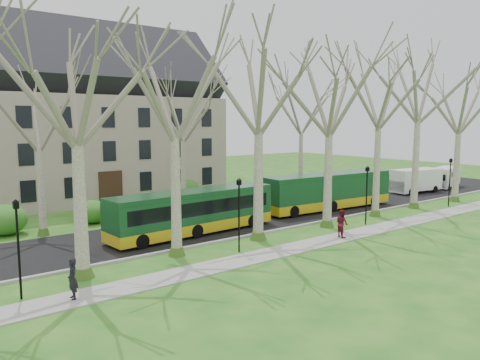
% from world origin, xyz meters
% --- Properties ---
extents(ground, '(120.00, 120.00, 0.00)m').
position_xyz_m(ground, '(0.00, 0.00, 0.00)').
color(ground, '#23601B').
rests_on(ground, ground).
extents(sidewalk, '(70.00, 2.00, 0.06)m').
position_xyz_m(sidewalk, '(0.00, -2.50, 0.03)').
color(sidewalk, gray).
rests_on(sidewalk, ground).
extents(road, '(80.00, 8.00, 0.06)m').
position_xyz_m(road, '(0.00, 5.50, 0.03)').
color(road, black).
rests_on(road, ground).
extents(curb, '(80.00, 0.25, 0.14)m').
position_xyz_m(curb, '(0.00, 1.50, 0.07)').
color(curb, '#A5A39E').
rests_on(curb, ground).
extents(building, '(26.50, 12.20, 16.00)m').
position_xyz_m(building, '(-6.00, 24.00, 8.07)').
color(building, gray).
rests_on(building, ground).
extents(tree_row_verge, '(49.00, 7.00, 14.00)m').
position_xyz_m(tree_row_verge, '(0.00, 0.30, 7.00)').
color(tree_row_verge, gray).
rests_on(tree_row_verge, ground).
extents(tree_row_far, '(33.00, 7.00, 12.00)m').
position_xyz_m(tree_row_far, '(-1.33, 11.00, 6.00)').
color(tree_row_far, gray).
rests_on(tree_row_far, ground).
extents(lamp_row, '(36.22, 0.22, 4.30)m').
position_xyz_m(lamp_row, '(-0.00, -1.00, 2.57)').
color(lamp_row, black).
rests_on(lamp_row, ground).
extents(hedges, '(30.60, 8.60, 2.00)m').
position_xyz_m(hedges, '(-4.67, 14.00, 1.00)').
color(hedges, '#1C631E').
rests_on(hedges, ground).
extents(bus_lead, '(12.34, 3.19, 3.06)m').
position_xyz_m(bus_lead, '(-5.76, 4.33, 1.59)').
color(bus_lead, '#134321').
rests_on(bus_lead, road).
extents(bus_follow, '(13.01, 3.62, 3.21)m').
position_xyz_m(bus_follow, '(8.25, 4.75, 1.67)').
color(bus_follow, '#134321').
rests_on(bus_follow, road).
extents(sedan, '(5.14, 2.43, 1.45)m').
position_xyz_m(sedan, '(15.08, 5.60, 0.78)').
color(sedan, '#A3A3A7').
rests_on(sedan, road).
extents(van_a, '(6.05, 2.98, 2.53)m').
position_xyz_m(van_a, '(22.80, 5.24, 1.32)').
color(van_a, white).
rests_on(van_a, road).
extents(van_b, '(5.62, 3.04, 2.32)m').
position_xyz_m(van_b, '(28.93, 5.32, 1.22)').
color(van_b, white).
rests_on(van_b, road).
extents(pedestrian_a, '(0.45, 0.66, 1.78)m').
position_xyz_m(pedestrian_a, '(-16.25, -2.51, 0.95)').
color(pedestrian_a, black).
rests_on(pedestrian_a, sidewalk).
extents(pedestrian_b, '(0.91, 1.05, 1.84)m').
position_xyz_m(pedestrian_b, '(1.41, -2.54, 0.98)').
color(pedestrian_b, maroon).
rests_on(pedestrian_b, sidewalk).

